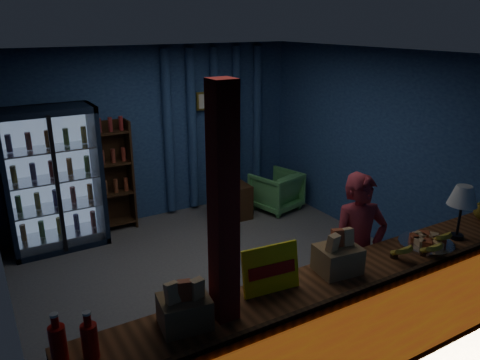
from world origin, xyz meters
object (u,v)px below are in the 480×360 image
object	(u,v)px
pastry_tray	(426,242)
green_chair	(276,191)
shopkeeper	(358,251)
table_lamp	(463,198)

from	to	relation	value
pastry_tray	green_chair	bearing A→B (deg)	79.10
shopkeeper	table_lamp	bearing A→B (deg)	-17.12
shopkeeper	green_chair	distance (m)	3.11
green_chair	pastry_tray	size ratio (longest dim) A/B	1.36
green_chair	table_lamp	distance (m)	3.55
pastry_tray	table_lamp	distance (m)	0.53
green_chair	table_lamp	bearing A→B (deg)	71.13
shopkeeper	table_lamp	xyz separation A→B (m)	(0.77, -0.50, 0.57)
shopkeeper	green_chair	xyz separation A→B (m)	(1.05, 2.88, -0.48)
table_lamp	pastry_tray	bearing A→B (deg)	170.95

